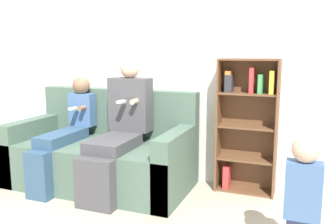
{
  "coord_description": "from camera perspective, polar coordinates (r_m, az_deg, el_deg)",
  "views": [
    {
      "loc": [
        1.54,
        -2.56,
        1.39
      ],
      "look_at": [
        0.32,
        0.61,
        0.81
      ],
      "focal_mm": 38.0,
      "sensor_mm": 36.0,
      "label": 1
    }
  ],
  "objects": [
    {
      "name": "back_wall",
      "position": [
        3.92,
        -2.1,
        7.96
      ],
      "size": [
        10.0,
        0.06,
        2.55
      ],
      "color": "silver",
      "rests_on": "ground_plane"
    },
    {
      "name": "couch",
      "position": [
        3.83,
        -10.47,
        -6.93
      ],
      "size": [
        1.86,
        0.92,
        0.98
      ],
      "color": "#4C6656",
      "rests_on": "ground_plane"
    },
    {
      "name": "ground_plane",
      "position": [
        3.3,
        -9.41,
        -15.43
      ],
      "size": [
        14.0,
        14.0,
        0.0
      ],
      "primitive_type": "plane",
      "color": "#B2A893"
    },
    {
      "name": "toddler_standing",
      "position": [
        2.53,
        20.8,
        -12.62
      ],
      "size": [
        0.23,
        0.18,
        0.87
      ],
      "color": "#232842",
      "rests_on": "ground_plane"
    },
    {
      "name": "child_seated",
      "position": [
        3.86,
        -16.21,
        -2.96
      ],
      "size": [
        0.28,
        0.9,
        1.12
      ],
      "color": "#335170",
      "rests_on": "ground_plane"
    },
    {
      "name": "bookshelf",
      "position": [
        3.59,
        12.49,
        -1.64
      ],
      "size": [
        0.58,
        0.23,
        1.33
      ],
      "color": "brown",
      "rests_on": "ground_plane"
    },
    {
      "name": "adult_seated",
      "position": [
        3.54,
        -7.72,
        -2.1
      ],
      "size": [
        0.43,
        0.87,
        1.32
      ],
      "color": "#47474C",
      "rests_on": "ground_plane"
    }
  ]
}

